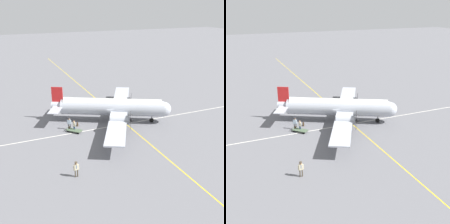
# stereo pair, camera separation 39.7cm
# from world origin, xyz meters

# --- Properties ---
(ground_plane) EXTENTS (300.00, 300.00, 0.00)m
(ground_plane) POSITION_xyz_m (0.00, 0.00, 0.00)
(ground_plane) COLOR slate
(apron_line_eastwest) EXTENTS (120.00, 0.16, 0.01)m
(apron_line_eastwest) POSITION_xyz_m (0.00, -1.59, 0.00)
(apron_line_eastwest) COLOR gold
(apron_line_eastwest) RESTS_ON ground_plane
(apron_line_northsouth) EXTENTS (0.16, 120.00, 0.01)m
(apron_line_northsouth) POSITION_xyz_m (-1.89, 0.00, 0.00)
(apron_line_northsouth) COLOR silver
(apron_line_northsouth) RESTS_ON ground_plane
(airliner_main) EXTENTS (23.42, 18.59, 5.56)m
(airliner_main) POSITION_xyz_m (-0.18, -0.34, 2.45)
(airliner_main) COLOR #ADB2BC
(airliner_main) RESTS_ON ground_plane
(crew_foreground) EXTENTS (0.32, 0.64, 1.87)m
(crew_foreground) POSITION_xyz_m (-12.90, 9.81, 1.18)
(crew_foreground) COLOR #473D2D
(crew_foreground) RESTS_ON ground_plane
(passenger_boarding) EXTENTS (0.55, 0.30, 1.69)m
(passenger_boarding) POSITION_xyz_m (-1.28, 6.69, 1.03)
(passenger_boarding) COLOR navy
(passenger_boarding) RESTS_ON ground_plane
(ramp_agent) EXTENTS (0.44, 0.55, 1.89)m
(ramp_agent) POSITION_xyz_m (-0.40, 7.20, 1.19)
(ramp_agent) COLOR #2D2D33
(ramp_agent) RESTS_ON ground_plane
(suitcase_near_door) EXTENTS (0.35, 0.19, 0.61)m
(suitcase_near_door) POSITION_xyz_m (0.30, 5.74, 0.29)
(suitcase_near_door) COLOR #47331E
(suitcase_near_door) RESTS_ON ground_plane
(suitcase_upright_spare) EXTENTS (0.42, 0.20, 0.53)m
(suitcase_upright_spare) POSITION_xyz_m (-0.52, 7.27, 0.25)
(suitcase_upright_spare) COLOR #47331E
(suitcase_upright_spare) RESTS_ON ground_plane
(baggage_cart) EXTENTS (2.41, 2.39, 0.56)m
(baggage_cart) POSITION_xyz_m (-1.57, 6.78, 0.28)
(baggage_cart) COLOR #4C6047
(baggage_cart) RESTS_ON ground_plane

